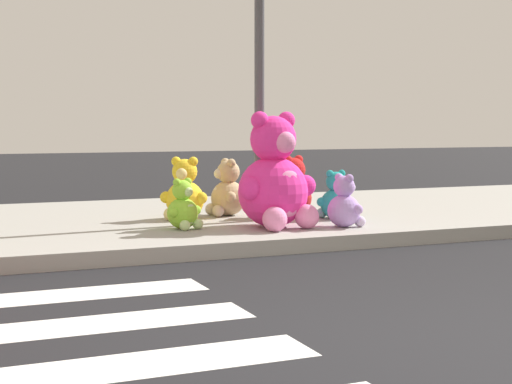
{
  "coord_description": "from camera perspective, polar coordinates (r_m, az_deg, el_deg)",
  "views": [
    {
      "loc": [
        -2.4,
        -3.56,
        1.23
      ],
      "look_at": [
        0.62,
        3.6,
        0.55
      ],
      "focal_mm": 54.57,
      "sensor_mm": 36.0,
      "label": 1
    }
  ],
  "objects": [
    {
      "name": "plush_lime",
      "position": [
        8.05,
        -5.33,
        -1.23
      ],
      "size": [
        0.38,
        0.38,
        0.53
      ],
      "color": "#8CD133",
      "rests_on": "sidewalk"
    },
    {
      "name": "plush_teal",
      "position": [
        8.92,
        5.8,
        -0.53
      ],
      "size": [
        0.43,
        0.38,
        0.56
      ],
      "color": "teal",
      "rests_on": "sidewalk"
    },
    {
      "name": "plush_tan",
      "position": [
        9.19,
        -2.16,
        -0.05
      ],
      "size": [
        0.46,
        0.52,
        0.68
      ],
      "color": "tan",
      "rests_on": "sidewalk"
    },
    {
      "name": "plush_lavender",
      "position": [
        8.22,
        6.54,
        -1.01
      ],
      "size": [
        0.4,
        0.43,
        0.56
      ],
      "color": "#B28CD8",
      "rests_on": "sidewalk"
    },
    {
      "name": "plush_yellow",
      "position": [
        8.85,
        -5.27,
        -0.17
      ],
      "size": [
        0.5,
        0.51,
        0.71
      ],
      "color": "yellow",
      "rests_on": "sidewalk"
    },
    {
      "name": "plush_pink_large",
      "position": [
        8.12,
        1.41,
        0.79
      ],
      "size": [
        0.92,
        0.85,
        1.21
      ],
      "color": "#F22D93",
      "rests_on": "sidewalk"
    },
    {
      "name": "sidewalk",
      "position": [
        9.16,
        -7.5,
        -2.29
      ],
      "size": [
        28.0,
        4.4,
        0.15
      ],
      "primitive_type": "cube",
      "color": "#9E9B93",
      "rests_on": "ground_plane"
    },
    {
      "name": "sign_pole",
      "position": [
        8.68,
        0.25,
        9.08
      ],
      "size": [
        0.56,
        0.11,
        3.2
      ],
      "color": "#4C4C51",
      "rests_on": "sidewalk"
    },
    {
      "name": "ground_plane",
      "position": [
        4.47,
        10.88,
        -11.07
      ],
      "size": [
        60.0,
        60.0,
        0.0
      ],
      "primitive_type": "plane",
      "color": "black"
    },
    {
      "name": "plush_red",
      "position": [
        9.14,
        2.63,
        0.01
      ],
      "size": [
        0.51,
        0.51,
        0.72
      ],
      "color": "red",
      "rests_on": "sidewalk"
    }
  ]
}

